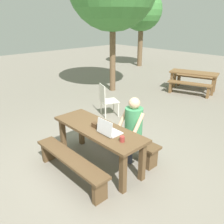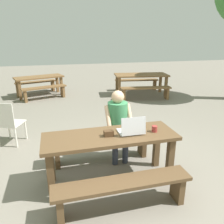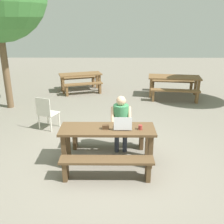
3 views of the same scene
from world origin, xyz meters
TOP-DOWN VIEW (x-y plane):
  - ground_plane at (0.00, 0.00)m, footprint 30.00×30.00m
  - picnic_table_front at (0.00, 0.00)m, footprint 1.89×0.65m
  - bench_near at (0.00, -0.62)m, footprint 1.71×0.30m
  - bench_far at (0.00, 0.62)m, footprint 1.71×0.30m
  - laptop at (0.30, -0.03)m, footprint 0.35×0.30m
  - small_pouch at (-0.03, -0.03)m, footprint 0.13×0.09m
  - coffee_mug at (0.65, -0.06)m, footprint 0.08×0.08m
  - person_seated at (0.28, 0.59)m, footprint 0.44×0.42m
  - plastic_chair at (-1.65, 1.68)m, footprint 0.58×0.58m
  - picnic_table_mid at (-1.22, 5.59)m, footprint 1.78×1.12m
  - bench_mid_south at (-1.05, 5.04)m, footprint 1.51×0.73m
  - bench_mid_north at (-1.39, 6.13)m, footprint 1.51×0.73m
  - picnic_table_rear at (2.39, 4.83)m, footprint 2.00×1.08m
  - bench_rear_south at (2.29, 4.12)m, footprint 1.73×0.53m
  - bench_rear_north at (2.49, 5.55)m, footprint 1.73×0.53m

SIDE VIEW (x-z plane):
  - ground_plane at x=0.00m, z-range 0.00..0.00m
  - bench_near at x=0.00m, z-range 0.11..0.53m
  - bench_far at x=0.00m, z-range 0.11..0.53m
  - bench_mid_south at x=-1.05m, z-range 0.10..0.54m
  - bench_mid_north at x=-1.39m, z-range 0.10..0.54m
  - bench_rear_south at x=2.29m, z-range 0.11..0.55m
  - bench_rear_north at x=2.49m, z-range 0.11..0.55m
  - plastic_chair at x=-1.65m, z-range 0.02..0.92m
  - picnic_table_mid at x=-1.22m, z-range 0.23..0.94m
  - picnic_table_front at x=0.00m, z-range 0.25..1.01m
  - picnic_table_rear at x=2.39m, z-range 0.27..1.03m
  - person_seated at x=0.28m, z-range 0.11..1.34m
  - small_pouch at x=-0.03m, z-range 0.76..0.84m
  - coffee_mug at x=0.65m, z-range 0.76..0.85m
  - laptop at x=0.30m, z-range 0.69..0.96m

